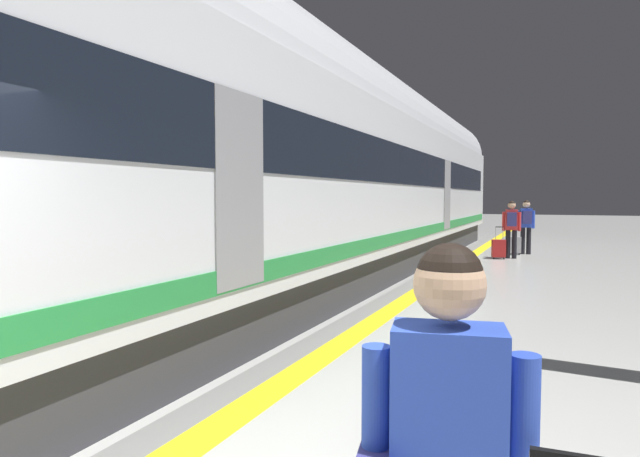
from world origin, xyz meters
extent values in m
cube|color=yellow|center=(-0.72, 10.00, 0.00)|extent=(0.36, 80.00, 0.01)
cube|color=slate|center=(-0.99, 10.00, 0.00)|extent=(0.51, 80.00, 0.01)
cube|color=#38383D|center=(-2.72, 8.09, 0.35)|extent=(2.67, 28.84, 0.70)
cube|color=silver|center=(-2.72, 8.09, 2.15)|extent=(2.90, 30.05, 2.90)
cylinder|color=silver|center=(-2.72, 8.09, 3.55)|extent=(2.84, 29.44, 2.84)
cube|color=black|center=(-2.72, 8.09, 2.50)|extent=(2.93, 28.24, 0.80)
cube|color=#268C3F|center=(-2.72, 8.09, 1.00)|extent=(2.94, 29.44, 0.24)
cone|color=silver|center=(-2.72, 24.41, 1.90)|extent=(2.75, 2.60, 2.75)
cube|color=gray|center=(-1.26, 3.58, 1.90)|extent=(0.02, 0.90, 2.00)
cube|color=gray|center=(-1.26, 14.85, 1.90)|extent=(0.02, 0.90, 2.00)
cube|color=blue|center=(1.43, 0.47, 1.14)|extent=(0.37, 0.26, 0.60)
cylinder|color=blue|center=(1.65, 0.50, 1.09)|extent=(0.09, 0.09, 0.56)
cylinder|color=blue|center=(1.22, 0.41, 1.09)|extent=(0.09, 0.09, 0.56)
sphere|color=tan|center=(1.43, 0.47, 1.57)|extent=(0.22, 0.22, 0.22)
sphere|color=black|center=(1.43, 0.47, 1.59)|extent=(0.20, 0.20, 0.20)
cylinder|color=black|center=(0.37, 15.88, 0.43)|extent=(0.14, 0.14, 0.85)
cylinder|color=black|center=(0.55, 15.90, 0.43)|extent=(0.14, 0.14, 0.85)
cube|color=red|center=(0.46, 15.89, 1.16)|extent=(0.37, 0.24, 0.61)
cylinder|color=red|center=(0.24, 15.87, 1.11)|extent=(0.09, 0.09, 0.57)
cylinder|color=red|center=(0.68, 15.93, 1.11)|extent=(0.09, 0.09, 0.57)
sphere|color=tan|center=(0.46, 15.89, 1.59)|extent=(0.22, 0.22, 0.22)
sphere|color=black|center=(0.46, 15.89, 1.62)|extent=(0.21, 0.21, 0.21)
cube|color=navy|center=(0.48, 15.74, 1.18)|extent=(0.28, 0.17, 0.41)
cube|color=#A51E1E|center=(0.14, 15.55, 0.32)|extent=(0.43, 0.32, 0.51)
cube|color=#A51E1E|center=(0.10, 15.66, 0.25)|extent=(0.30, 0.11, 0.28)
cylinder|color=black|center=(0.02, 15.45, 0.03)|extent=(0.04, 0.06, 0.06)
cylinder|color=black|center=(0.30, 15.53, 0.03)|extent=(0.04, 0.06, 0.06)
cylinder|color=gray|center=(0.06, 15.47, 0.76)|extent=(0.02, 0.02, 0.38)
cylinder|color=gray|center=(0.26, 15.53, 0.76)|extent=(0.02, 0.02, 0.38)
cube|color=black|center=(0.16, 15.50, 0.95)|extent=(0.22, 0.09, 0.02)
cylinder|color=black|center=(0.70, 17.34, 0.43)|extent=(0.14, 0.14, 0.86)
cylinder|color=black|center=(0.88, 17.39, 0.43)|extent=(0.14, 0.14, 0.86)
cube|color=blue|center=(0.79, 17.37, 1.17)|extent=(0.39, 0.28, 0.61)
cylinder|color=blue|center=(0.57, 17.32, 1.12)|extent=(0.09, 0.09, 0.57)
cylinder|color=blue|center=(1.01, 17.43, 1.12)|extent=(0.09, 0.09, 0.57)
sphere|color=beige|center=(0.79, 17.37, 1.61)|extent=(0.23, 0.23, 0.23)
sphere|color=black|center=(0.79, 17.37, 1.63)|extent=(0.21, 0.21, 0.21)
cube|color=navy|center=(0.83, 17.22, 1.19)|extent=(0.29, 0.20, 0.41)
cube|color=#9E9EA3|center=(0.47, 17.03, 0.31)|extent=(0.43, 0.32, 0.51)
cube|color=#9E9EA3|center=(0.44, 17.14, 0.25)|extent=(0.30, 0.11, 0.28)
cylinder|color=black|center=(0.35, 16.92, 0.03)|extent=(0.04, 0.06, 0.06)
cylinder|color=black|center=(0.63, 17.01, 0.03)|extent=(0.04, 0.06, 0.06)
camera|label=1|loc=(1.73, -1.17, 1.83)|focal=30.40mm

